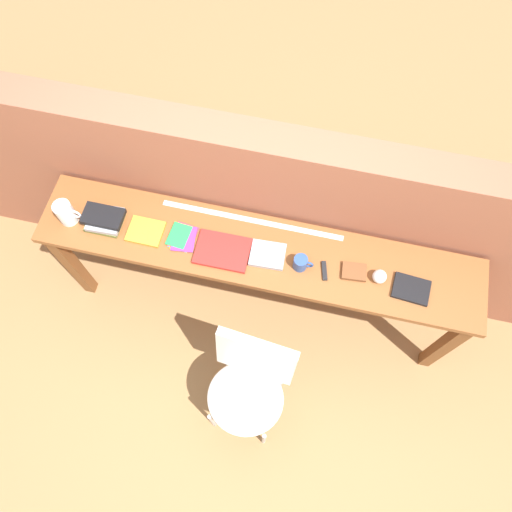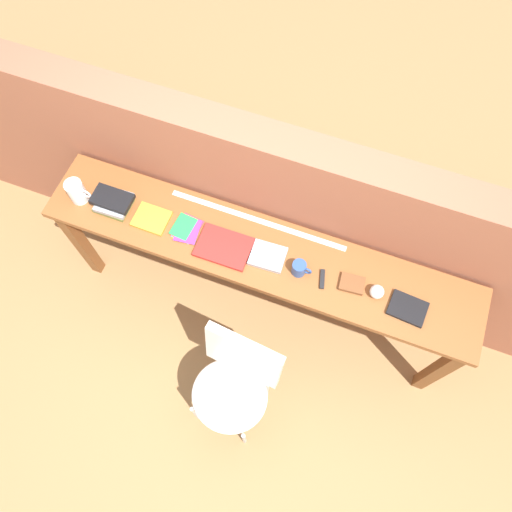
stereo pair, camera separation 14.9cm
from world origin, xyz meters
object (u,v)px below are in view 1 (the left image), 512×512
(book_stack_leftmost, at_px, (104,219))
(book_repair_rightmost, at_px, (411,289))
(pitcher_white, at_px, (66,213))
(mug, at_px, (301,263))
(pamphlet_pile_colourful, at_px, (182,237))
(multitool_folded, at_px, (324,271))
(magazine_cycling, at_px, (146,231))
(chair_white_moulded, at_px, (249,384))
(leather_journal_brown, at_px, (354,272))
(sports_ball_small, at_px, (380,276))
(book_open_centre, at_px, (223,251))

(book_stack_leftmost, distance_m, book_repair_rightmost, 1.72)
(pitcher_white, distance_m, mug, 1.33)
(pamphlet_pile_colourful, bearing_deg, multitool_folded, -1.76)
(magazine_cycling, bearing_deg, chair_white_moulded, -39.97)
(pitcher_white, xyz_separation_m, pamphlet_pile_colourful, (0.65, 0.03, -0.07))
(leather_journal_brown, distance_m, sports_ball_small, 0.14)
(magazine_cycling, height_order, book_open_centre, book_open_centre)
(mug, bearing_deg, multitool_folded, -0.35)
(chair_white_moulded, height_order, leather_journal_brown, leather_journal_brown)
(book_repair_rightmost, bearing_deg, pitcher_white, -175.63)
(book_stack_leftmost, xyz_separation_m, book_open_centre, (0.69, -0.03, -0.03))
(leather_journal_brown, relative_size, sports_ball_small, 1.71)
(multitool_folded, xyz_separation_m, sports_ball_small, (0.29, 0.02, 0.03))
(magazine_cycling, bearing_deg, mug, -0.27)
(magazine_cycling, relative_size, mug, 1.77)
(chair_white_moulded, xyz_separation_m, book_repair_rightmost, (0.75, 0.61, 0.36))
(leather_journal_brown, bearing_deg, magazine_cycling, 175.71)
(magazine_cycling, bearing_deg, book_stack_leftmost, 178.06)
(book_open_centre, bearing_deg, multitool_folded, 0.20)
(book_stack_leftmost, bearing_deg, pamphlet_pile_colourful, 0.28)
(magazine_cycling, relative_size, book_open_centre, 0.66)
(mug, bearing_deg, magazine_cycling, 179.24)
(chair_white_moulded, relative_size, book_open_centre, 3.02)
(book_stack_leftmost, relative_size, multitool_folded, 2.07)
(chair_white_moulded, relative_size, sports_ball_small, 11.72)
(book_open_centre, xyz_separation_m, sports_ball_small, (0.85, 0.03, 0.03))
(book_open_centre, relative_size, book_repair_rightmost, 1.54)
(book_stack_leftmost, distance_m, book_open_centre, 0.69)
(pamphlet_pile_colourful, xyz_separation_m, sports_ball_small, (1.10, -0.01, 0.03))
(pitcher_white, bearing_deg, book_stack_leftmost, 7.56)
(pitcher_white, xyz_separation_m, magazine_cycling, (0.44, 0.02, -0.07))
(leather_journal_brown, bearing_deg, sports_ball_small, -9.05)
(mug, relative_size, multitool_folded, 1.00)
(book_stack_leftmost, relative_size, pamphlet_pile_colourful, 1.23)
(multitool_folded, relative_size, book_repair_rightmost, 0.57)
(pitcher_white, distance_m, sports_ball_small, 1.75)
(pamphlet_pile_colourful, bearing_deg, book_open_centre, -7.87)
(magazine_cycling, bearing_deg, sports_ball_small, 0.79)
(chair_white_moulded, bearing_deg, pitcher_white, 152.61)
(leather_journal_brown, bearing_deg, book_open_centre, 177.86)
(book_stack_leftmost, height_order, magazine_cycling, book_stack_leftmost)
(pamphlet_pile_colourful, bearing_deg, book_repair_rightmost, -1.22)
(sports_ball_small, relative_size, book_repair_rightmost, 0.40)
(mug, bearing_deg, book_repair_rightmost, -0.31)
(magazine_cycling, height_order, pamphlet_pile_colourful, magazine_cycling)
(mug, height_order, book_repair_rightmost, mug)
(leather_journal_brown, bearing_deg, book_repair_rightmost, -10.80)
(book_stack_leftmost, height_order, multitool_folded, book_stack_leftmost)
(magazine_cycling, bearing_deg, pitcher_white, -177.31)
(magazine_cycling, relative_size, multitool_folded, 1.77)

